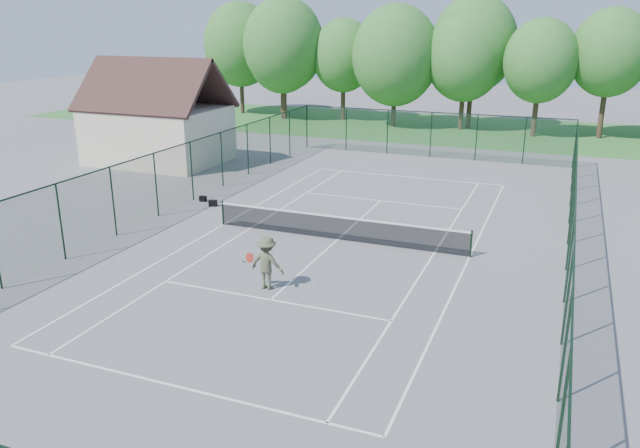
# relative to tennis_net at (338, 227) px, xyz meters

# --- Properties ---
(ground) EXTENTS (140.00, 140.00, 0.00)m
(ground) POSITION_rel_tennis_net_xyz_m (0.00, 0.00, -0.58)
(ground) COLOR slate
(ground) RESTS_ON ground
(grass_far) EXTENTS (80.00, 16.00, 0.01)m
(grass_far) POSITION_rel_tennis_net_xyz_m (0.00, 30.00, -0.57)
(grass_far) COLOR #3A7D33
(grass_far) RESTS_ON ground
(court_lines) EXTENTS (11.05, 23.85, 0.01)m
(court_lines) POSITION_rel_tennis_net_xyz_m (0.00, 0.00, -0.57)
(court_lines) COLOR white
(court_lines) RESTS_ON ground
(tennis_net) EXTENTS (11.08, 0.08, 1.10)m
(tennis_net) POSITION_rel_tennis_net_xyz_m (0.00, 0.00, 0.00)
(tennis_net) COLOR black
(tennis_net) RESTS_ON ground
(fence_enclosure) EXTENTS (18.05, 36.05, 3.02)m
(fence_enclosure) POSITION_rel_tennis_net_xyz_m (0.00, 0.00, 0.98)
(fence_enclosure) COLOR #193C25
(fence_enclosure) RESTS_ON ground
(utility_building) EXTENTS (8.60, 6.27, 6.63)m
(utility_building) POSITION_rel_tennis_net_xyz_m (-16.00, 10.00, 2.54)
(utility_building) COLOR #EFE2C3
(utility_building) RESTS_ON ground
(tree_line_far) EXTENTS (39.40, 6.40, 9.70)m
(tree_line_far) POSITION_rel_tennis_net_xyz_m (0.00, 30.00, 5.42)
(tree_line_far) COLOR #493225
(tree_line_far) RESTS_ON ground
(sports_bag_a) EXTENTS (0.36, 0.22, 0.28)m
(sports_bag_a) POSITION_rel_tennis_net_xyz_m (-8.39, 2.93, -0.44)
(sports_bag_a) COLOR black
(sports_bag_a) RESTS_ON ground
(sports_bag_b) EXTENTS (0.45, 0.35, 0.31)m
(sports_bag_b) POSITION_rel_tennis_net_xyz_m (-7.47, 2.38, -0.42)
(sports_bag_b) COLOR black
(sports_bag_b) RESTS_ON ground
(tennis_player) EXTENTS (1.91, 0.80, 1.86)m
(tennis_player) POSITION_rel_tennis_net_xyz_m (-0.52, -5.57, 0.35)
(tennis_player) COLOR #51553A
(tennis_player) RESTS_ON ground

